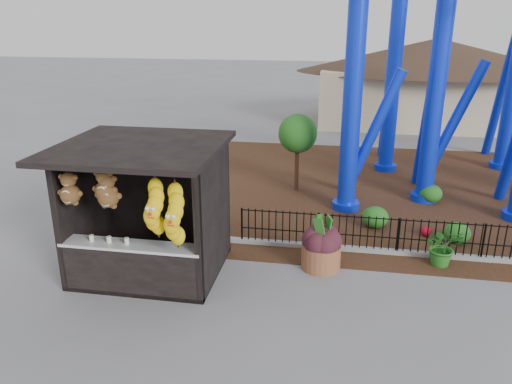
% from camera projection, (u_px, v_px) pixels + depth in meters
% --- Properties ---
extents(ground, '(120.00, 120.00, 0.00)m').
position_uv_depth(ground, '(270.00, 309.00, 10.30)').
color(ground, slate).
rests_on(ground, ground).
extents(mulch_bed, '(18.00, 12.00, 0.02)m').
position_uv_depth(mulch_bed, '(420.00, 192.00, 17.07)').
color(mulch_bed, '#331E11').
rests_on(mulch_bed, ground).
extents(curb, '(18.00, 0.18, 0.12)m').
position_uv_depth(curb, '(447.00, 256.00, 12.41)').
color(curb, gray).
rests_on(curb, ground).
extents(prize_booth, '(3.50, 3.40, 3.12)m').
position_uv_depth(prize_booth, '(145.00, 214.00, 11.12)').
color(prize_booth, black).
rests_on(prize_booth, ground).
extents(picket_fence, '(12.20, 0.06, 1.00)m').
position_uv_depth(picket_fence, '(488.00, 243.00, 12.12)').
color(picket_fence, black).
rests_on(picket_fence, ground).
extents(terracotta_planter, '(1.00, 1.00, 0.60)m').
position_uv_depth(terracotta_planter, '(321.00, 256.00, 11.87)').
color(terracotta_planter, brown).
rests_on(terracotta_planter, ground).
extents(planter_foliage, '(0.70, 0.70, 0.64)m').
position_uv_depth(planter_foliage, '(322.00, 233.00, 11.67)').
color(planter_foliage, '#36151D').
rests_on(planter_foliage, terracotta_planter).
extents(potted_plant, '(1.01, 0.92, 0.97)m').
position_uv_depth(potted_plant, '(443.00, 246.00, 11.96)').
color(potted_plant, '#2D5318').
rests_on(potted_plant, ground).
extents(landscaping, '(7.54, 3.84, 0.60)m').
position_uv_depth(landscaping, '(455.00, 215.00, 14.40)').
color(landscaping, '#1F5B1A').
rests_on(landscaping, mulch_bed).
extents(pavilion, '(15.00, 15.00, 4.80)m').
position_uv_depth(pavilion, '(435.00, 68.00, 26.86)').
color(pavilion, '#BFAD8C').
rests_on(pavilion, ground).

